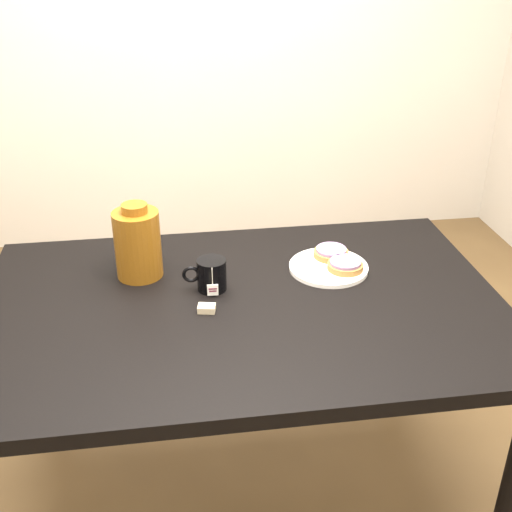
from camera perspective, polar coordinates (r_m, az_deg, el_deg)
name	(u,v)px	position (r m, az deg, el deg)	size (l,w,h in m)	color
ground_plane	(245,500)	(2.21, -1.00, -20.89)	(4.00, 4.00, 0.00)	brown
table	(243,328)	(1.77, -1.18, -6.38)	(1.40, 0.90, 0.75)	black
plate	(329,267)	(1.88, 6.47, -0.95)	(0.23, 0.23, 0.02)	white
bagel_back	(331,253)	(1.93, 6.69, 0.30)	(0.15, 0.15, 0.03)	brown
bagel_front	(345,265)	(1.86, 7.94, -0.80)	(0.15, 0.15, 0.03)	brown
mug	(211,275)	(1.76, -4.03, -1.65)	(0.12, 0.09, 0.09)	black
teabag_pouch	(207,308)	(1.68, -4.41, -4.67)	(0.04, 0.03, 0.02)	#C6B793
bagel_package	(138,243)	(1.83, -10.48, 1.14)	(0.16, 0.16, 0.22)	#572F0B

